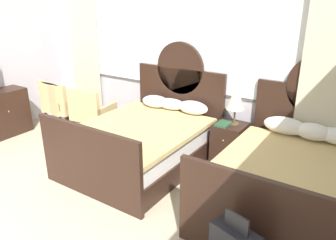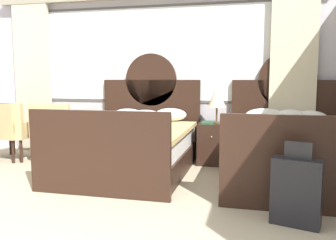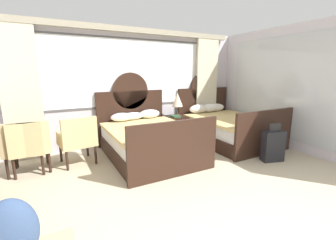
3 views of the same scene
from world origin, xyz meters
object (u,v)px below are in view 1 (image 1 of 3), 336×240
bed_near_mirror (291,181)px  armchair_by_window_centre (62,104)px  book_on_nightstand (224,124)px  bed_near_window (144,140)px  nightstand_between_beds (229,144)px  table_lamp_on_nightstand (236,98)px  armchair_by_window_left (91,111)px  armchair_by_window_right (60,103)px

bed_near_mirror → armchair_by_window_centre: (-4.20, 0.21, 0.14)m
book_on_nightstand → bed_near_window: bearing=-149.2°
bed_near_window → nightstand_between_beds: size_ratio=3.46×
bed_near_window → bed_near_mirror: bearing=0.0°
table_lamp_on_nightstand → armchair_by_window_left: (-2.42, -0.48, -0.52)m
bed_near_window → armchair_by_window_right: size_ratio=2.36×
bed_near_window → book_on_nightstand: bed_near_window is taller
nightstand_between_beds → armchair_by_window_left: size_ratio=0.68×
bed_near_mirror → armchair_by_window_left: size_ratio=2.36×
bed_near_mirror → nightstand_between_beds: bearing=147.4°
table_lamp_on_nightstand → book_on_nightstand: (-0.12, -0.10, -0.38)m
bed_near_mirror → armchair_by_window_centre: bed_near_mirror is taller
bed_near_mirror → book_on_nightstand: (-1.13, 0.59, 0.27)m
nightstand_between_beds → book_on_nightstand: bearing=-128.9°
table_lamp_on_nightstand → armchair_by_window_left: bearing=-168.7°
book_on_nightstand → armchair_by_window_left: armchair_by_window_left is taller
nightstand_between_beds → armchair_by_window_centre: armchair_by_window_centre is taller
table_lamp_on_nightstand → armchair_by_window_left: size_ratio=0.63×
bed_near_mirror → table_lamp_on_nightstand: (-1.02, 0.69, 0.66)m
bed_near_mirror → nightstand_between_beds: (-1.06, 0.68, -0.05)m
armchair_by_window_right → book_on_nightstand: bearing=6.9°
bed_near_mirror → armchair_by_window_left: bearing=176.5°
armchair_by_window_right → bed_near_mirror: bearing=-2.8°
table_lamp_on_nightstand → armchair_by_window_right: table_lamp_on_nightstand is taller
bed_near_window → table_lamp_on_nightstand: (1.11, 0.69, 0.66)m
nightstand_between_beds → table_lamp_on_nightstand: 0.71m
armchair_by_window_left → bed_near_mirror: bearing=-3.5°
bed_near_window → book_on_nightstand: bearing=30.8°
table_lamp_on_nightstand → armchair_by_window_centre: table_lamp_on_nightstand is taller
table_lamp_on_nightstand → armchair_by_window_left: table_lamp_on_nightstand is taller
armchair_by_window_left → armchair_by_window_right: size_ratio=1.00×
nightstand_between_beds → armchair_by_window_left: armchair_by_window_left is taller
table_lamp_on_nightstand → armchair_by_window_right: 3.32m
book_on_nightstand → armchair_by_window_right: 3.16m
bed_near_mirror → armchair_by_window_centre: bearing=177.1°
table_lamp_on_nightstand → book_on_nightstand: 0.41m
nightstand_between_beds → table_lamp_on_nightstand: (0.04, 0.01, 0.71)m
book_on_nightstand → armchair_by_window_left: size_ratio=0.28×
armchair_by_window_right → bed_near_window: bearing=-5.6°
bed_near_mirror → nightstand_between_beds: 1.26m
armchair_by_window_centre → armchair_by_window_right: bearing=179.3°
armchair_by_window_left → armchair_by_window_right: bearing=180.0°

